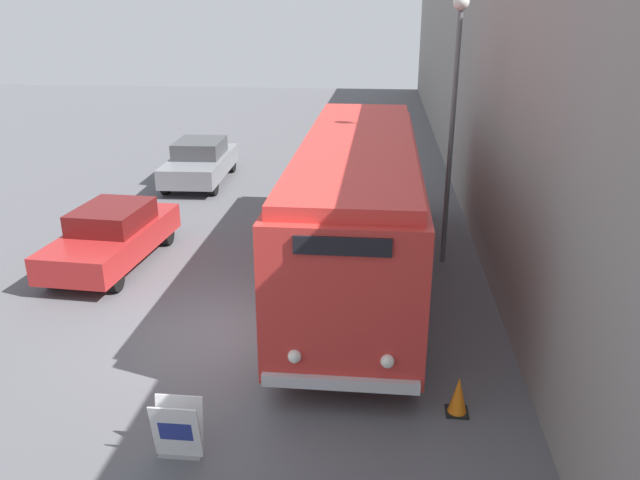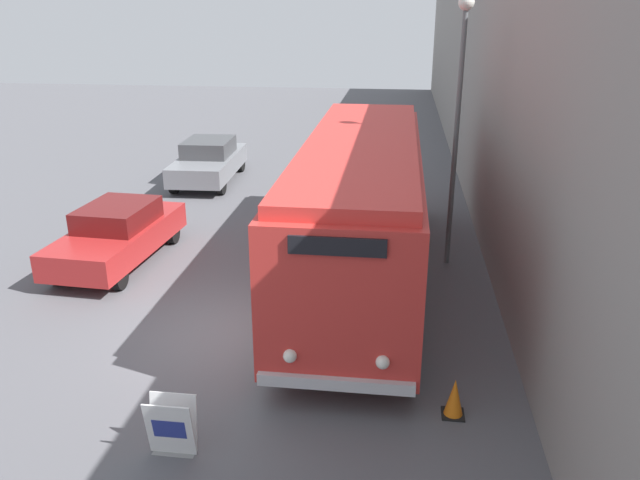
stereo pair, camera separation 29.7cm
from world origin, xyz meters
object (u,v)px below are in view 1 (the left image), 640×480
object	(u,v)px
traffic_cone	(458,396)
sign_board	(178,430)
parked_car_mid	(200,161)
streetlamp	(454,97)
parked_car_near	(113,236)
vintage_bus	(357,202)

from	to	relation	value
traffic_cone	sign_board	bearing A→B (deg)	-160.82
parked_car_mid	traffic_cone	bearing A→B (deg)	-61.23
streetlamp	parked_car_mid	bearing A→B (deg)	140.32
sign_board	streetlamp	bearing A→B (deg)	60.77
parked_car_near	parked_car_mid	world-z (taller)	parked_car_mid
streetlamp	traffic_cone	distance (m)	7.50
parked_car_mid	streetlamp	bearing A→B (deg)	-41.88
sign_board	traffic_cone	size ratio (longest dim) A/B	1.40
vintage_bus	parked_car_near	bearing A→B (deg)	178.23
vintage_bus	traffic_cone	size ratio (longest dim) A/B	16.79
vintage_bus	parked_car_mid	distance (m)	10.17
sign_board	parked_car_mid	bearing A→B (deg)	104.72
parked_car_near	vintage_bus	bearing A→B (deg)	1.75
vintage_bus	streetlamp	world-z (taller)	streetlamp
vintage_bus	parked_car_mid	world-z (taller)	vintage_bus
streetlamp	parked_car_near	world-z (taller)	streetlamp
parked_car_mid	parked_car_near	bearing A→B (deg)	-92.17
vintage_bus	sign_board	size ratio (longest dim) A/B	12.02
streetlamp	parked_car_near	xyz separation A→B (m)	(-8.27, -0.99, -3.40)
traffic_cone	parked_car_mid	bearing A→B (deg)	120.97
sign_board	streetlamp	xyz separation A→B (m)	(4.41, 7.87, 3.70)
vintage_bus	streetlamp	xyz separation A→B (m)	(2.16, 1.18, 2.27)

